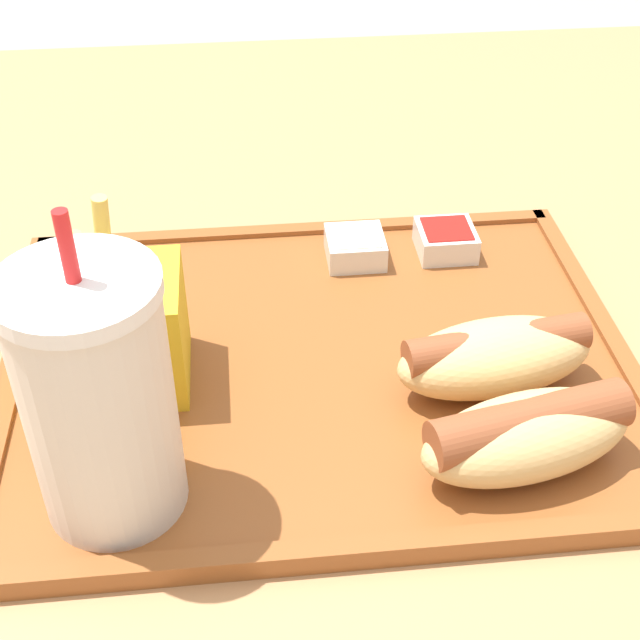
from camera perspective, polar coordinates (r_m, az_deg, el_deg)
The scene contains 7 objects.
food_tray at distance 0.57m, azimuth -0.00°, elevation -2.76°, with size 0.39×0.31×0.01m.
soda_cup at distance 0.44m, azimuth -13.99°, elevation -4.90°, with size 0.08×0.08×0.18m.
hot_dog_far at distance 0.49m, azimuth 13.13°, elevation -7.11°, with size 0.13×0.08×0.05m.
hot_dog_near at distance 0.54m, azimuth 11.16°, elevation -2.24°, with size 0.13×0.07×0.04m.
fries_carton at distance 0.54m, azimuth -13.26°, elevation -0.55°, with size 0.09×0.07×0.12m.
sauce_cup_mayo at distance 0.65m, azimuth 2.27°, elevation 4.72°, with size 0.04×0.04×0.02m.
sauce_cup_ketchup at distance 0.66m, azimuth 8.06°, elevation 5.13°, with size 0.04×0.04×0.02m.
Camera 1 is at (0.04, 0.44, 1.09)m, focal length 50.00 mm.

